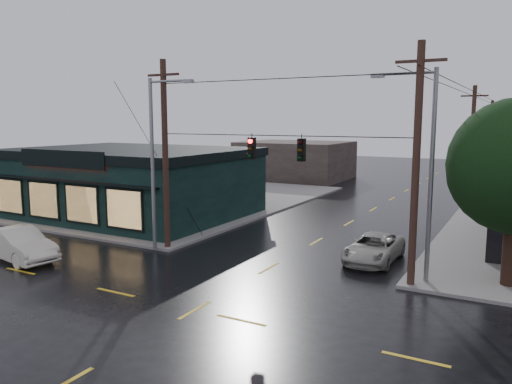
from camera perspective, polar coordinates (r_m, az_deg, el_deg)
The scene contains 14 objects.
ground_plane at distance 19.24m, azimuth -6.98°, elevation -13.25°, with size 160.00×160.00×0.00m, color black.
sidewalk_nw at distance 46.58m, azimuth -12.62°, elevation -0.50°, with size 28.00×28.00×0.15m, color gray.
pizza_shop at distance 37.74m, azimuth -14.10°, elevation 1.22°, with size 16.30×12.34×4.90m.
utility_pole_nw at distance 27.93m, azimuth -10.05°, elevation -6.44°, with size 2.00×0.32×10.15m, color black, non-canonical shape.
utility_pole_ne at distance 22.49m, azimuth 17.22°, elevation -10.35°, with size 2.00×0.32×10.15m, color black, non-canonical shape.
utility_pole_far_a at distance 43.24m, azimuth 23.02°, elevation -1.74°, with size 2.00×0.32×9.65m, color black, non-canonical shape.
utility_pole_far_b at distance 63.00m, azimuth 24.91°, elevation 1.11°, with size 2.00×0.32×9.15m, color black, non-canonical shape.
utility_pole_far_c at distance 82.87m, azimuth 25.90°, elevation 2.60°, with size 2.00×0.32×9.15m, color black, non-canonical shape.
span_signal_assembly at distance 23.47m, azimuth 2.30°, elevation 5.00°, with size 13.00×0.48×1.23m.
streetlight_nw at distance 27.60m, azimuth -11.45°, elevation -6.66°, with size 5.40×0.30×9.15m, color gray, non-canonical shape.
streetlight_ne at distance 23.06m, azimuth 18.81°, elevation -9.95°, with size 5.40×0.30×9.15m, color gray, non-canonical shape.
bg_building_west at distance 59.94m, azimuth 4.52°, elevation 3.64°, with size 12.00×10.00×4.40m, color #352927.
sedan_cream at distance 27.88m, azimuth -25.50°, elevation -5.41°, with size 1.76×5.04×1.66m, color silver.
suv_silver at distance 25.76m, azimuth 13.31°, elevation -6.26°, with size 2.22×4.82×1.34m, color #A2A096.
Camera 1 is at (10.55, -14.47, 7.05)m, focal length 35.00 mm.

